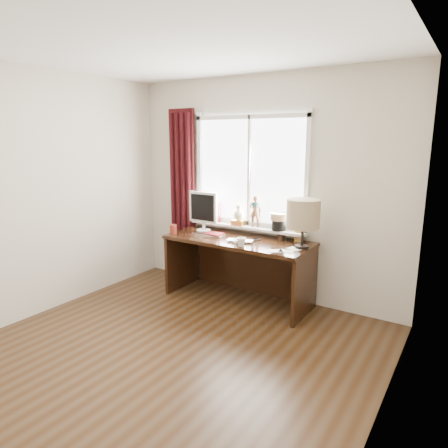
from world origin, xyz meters
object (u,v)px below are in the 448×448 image
Objects in this scene: laptop at (240,241)px; red_cup at (173,229)px; mug at (241,242)px; monitor at (203,209)px; desk at (242,257)px; table_lamp at (303,214)px.

red_cup is (-0.89, -0.10, 0.04)m from laptop.
monitor is (-0.76, 0.36, 0.23)m from mug.
red_cup is 0.90m from desk.
red_cup reaches higher than desk.
desk is 3.27× the size of table_lamp.
monitor reaches higher than mug.
laptop is 0.17× the size of desk.
mug is 0.99m from red_cup.
monitor is at bearing 176.50° from table_lamp.
laptop is 0.57× the size of table_lamp.
red_cup is 0.21× the size of table_lamp.
monitor reaches higher than desk.
red_cup is (-0.99, 0.06, 0.00)m from mug.
laptop is 2.96× the size of mug.
mug is 0.06× the size of desk.
laptop is at bearing 122.94° from mug.
laptop reaches higher than desk.
red_cup is 0.45m from monitor.
red_cup is at bearing -171.81° from table_lamp.
table_lamp is (1.56, 0.23, 0.31)m from red_cup.
table_lamp reaches higher than desk.
mug is 0.20× the size of monitor.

